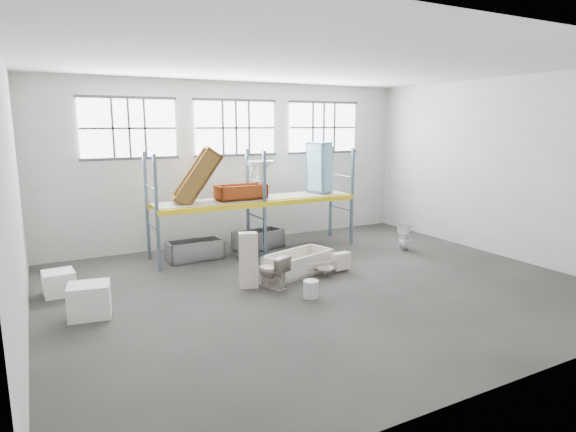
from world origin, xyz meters
TOP-DOWN VIEW (x-y plane):
  - floor at (0.00, 0.00)m, footprint 12.00×10.00m
  - ceiling at (0.00, 0.00)m, footprint 12.00×10.00m
  - wall_back at (0.00, 5.05)m, footprint 12.00×0.10m
  - wall_front at (0.00, -5.05)m, footprint 12.00×0.10m
  - wall_left at (-6.05, 0.00)m, footprint 0.10×10.00m
  - wall_right at (6.05, 0.00)m, footprint 0.10×10.00m
  - window_left at (-3.20, 4.94)m, footprint 2.60×0.04m
  - window_mid at (0.00, 4.94)m, footprint 2.60×0.04m
  - window_right at (3.20, 4.94)m, footprint 2.60×0.04m
  - rack_upright_la at (-3.00, 2.90)m, footprint 0.08×0.08m
  - rack_upright_lb at (-3.00, 4.10)m, footprint 0.08×0.08m
  - rack_upright_ma at (0.00, 2.90)m, footprint 0.08×0.08m
  - rack_upright_mb at (0.00, 4.10)m, footprint 0.08×0.08m
  - rack_upright_ra at (3.00, 2.90)m, footprint 0.08×0.08m
  - rack_upright_rb at (3.00, 4.10)m, footprint 0.08×0.08m
  - rack_beam_front at (0.00, 2.90)m, footprint 6.00×0.10m
  - rack_beam_back at (0.00, 4.10)m, footprint 6.00×0.10m
  - shelf_deck at (0.00, 3.50)m, footprint 5.90×1.10m
  - wet_patch at (0.00, 2.70)m, footprint 1.80×1.80m
  - bathtub_beige at (0.06, 1.04)m, footprint 1.98×1.33m
  - cistern_spare at (1.08, 0.63)m, footprint 0.47×0.26m
  - sink_in_tub at (0.49, 0.47)m, footprint 0.49×0.49m
  - toilet_beige at (-1.02, 0.36)m, footprint 0.70×0.89m
  - cistern_tall at (-1.49, 0.65)m, footprint 0.48×0.39m
  - toilet_white at (3.98, 1.52)m, footprint 0.50×0.49m
  - steel_tub_left at (-1.89, 3.45)m, footprint 1.52×0.74m
  - steel_tub_right at (0.19, 3.77)m, footprint 1.60×0.97m
  - rust_tub_flat at (-0.48, 3.45)m, footprint 1.43×0.68m
  - rust_tub_tilted at (-1.73, 3.53)m, footprint 1.50×1.05m
  - sink_on_shelf at (0.02, 3.19)m, footprint 0.76×0.60m
  - blue_tub_upright at (2.18, 3.52)m, footprint 0.63×0.81m
  - bucket at (-0.57, -0.61)m, footprint 0.34×0.34m
  - carton_near at (-4.92, 0.53)m, footprint 0.87×0.78m
  - carton_far at (-5.38, 2.18)m, footprint 0.68×0.68m

SIDE VIEW (x-z plane):
  - floor at x=0.00m, z-range -0.10..0.00m
  - wet_patch at x=0.00m, z-range 0.00..0.00m
  - sink_in_tub at x=0.49m, z-range 0.08..0.24m
  - bucket at x=-0.57m, z-range 0.00..0.38m
  - carton_far at x=-5.38m, z-range 0.00..0.53m
  - bathtub_beige at x=0.06m, z-range 0.00..0.53m
  - steel_tub_right at x=0.19m, z-range 0.00..0.55m
  - steel_tub_left at x=-1.89m, z-range 0.00..0.55m
  - cistern_spare at x=1.08m, z-range 0.06..0.50m
  - carton_near at x=-4.92m, z-range 0.00..0.66m
  - toilet_beige at x=-1.02m, z-range 0.00..0.79m
  - toilet_white at x=3.98m, z-range 0.00..0.83m
  - cistern_tall at x=-1.49m, z-range 0.00..1.29m
  - rack_upright_la at x=-3.00m, z-range 0.00..3.00m
  - rack_upright_lb at x=-3.00m, z-range 0.00..3.00m
  - rack_upright_ma at x=0.00m, z-range 0.00..3.00m
  - rack_upright_mb at x=0.00m, z-range 0.00..3.00m
  - rack_upright_ra at x=3.00m, z-range 0.00..3.00m
  - rack_upright_rb at x=3.00m, z-range 0.00..3.00m
  - rack_beam_front at x=0.00m, z-range 1.43..1.57m
  - rack_beam_back at x=0.00m, z-range 1.43..1.57m
  - shelf_deck at x=0.00m, z-range 1.57..1.59m
  - rust_tub_flat at x=-0.48m, z-range 1.62..2.02m
  - sink_on_shelf at x=0.02m, z-range 1.77..2.42m
  - rust_tub_tilted at x=-1.73m, z-range 1.46..3.13m
  - blue_tub_upright at x=2.18m, z-range 1.61..3.18m
  - wall_back at x=0.00m, z-range 0.00..5.00m
  - wall_front at x=0.00m, z-range 0.00..5.00m
  - wall_left at x=-6.05m, z-range 0.00..5.00m
  - wall_right at x=6.05m, z-range 0.00..5.00m
  - window_left at x=-3.20m, z-range 2.80..4.40m
  - window_mid at x=0.00m, z-range 2.80..4.40m
  - window_right at x=3.20m, z-range 2.80..4.40m
  - ceiling at x=0.00m, z-range 5.00..5.10m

